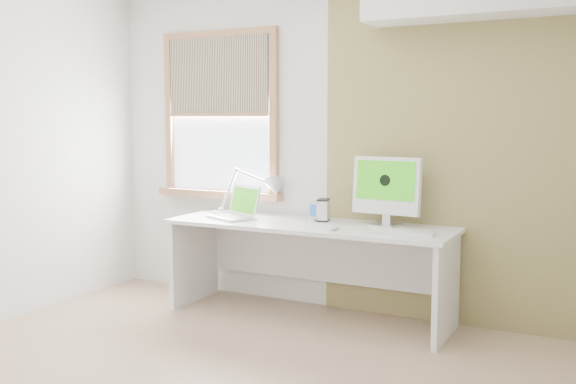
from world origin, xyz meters
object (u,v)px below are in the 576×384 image
Objects in this scene: laptop at (237,210)px; imac at (387,187)px; desk_lamp at (265,191)px; external_drive at (323,210)px; desk at (312,247)px.

imac is (1.18, 0.18, 0.22)m from laptop.
desk_lamp is at bearing 62.94° from laptop.
imac is at bearing 1.20° from external_drive.
imac reaches higher than desk_lamp.
desk_lamp is 0.30m from laptop.
desk is 0.74m from imac.
desk is 0.30m from external_drive.
laptop is at bearing -117.06° from desk_lamp.
desk is at bearing -117.64° from external_drive.
laptop is at bearing -173.40° from desk.
external_drive is at bearing -178.80° from imac.
laptop reaches higher than external_drive.
imac reaches higher than desk.
desk is 4.22× the size of imac.
desk_lamp is 1.06m from imac.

